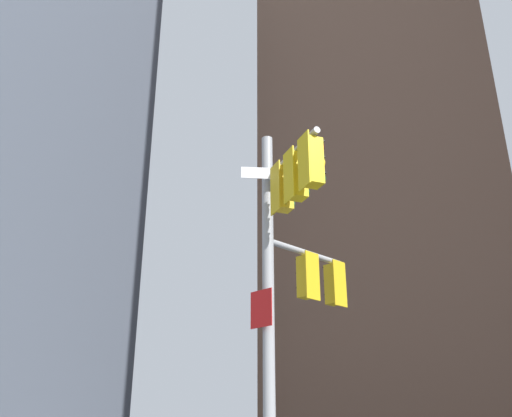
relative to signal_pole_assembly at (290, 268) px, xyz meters
The scene contains 2 objects.
building_mid_block 30.77m from the signal_pole_assembly, 94.54° to the left, with size 14.88×14.88×42.46m, color brown.
signal_pole_assembly is the anchor object (origin of this frame).
Camera 1 is at (4.81, -10.98, 2.20)m, focal length 39.24 mm.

